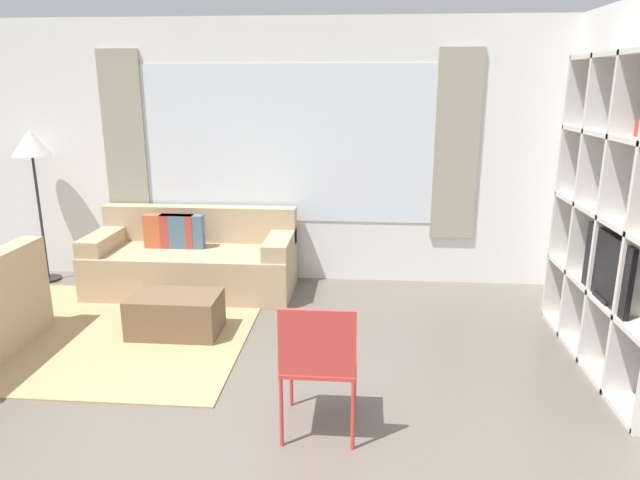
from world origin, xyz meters
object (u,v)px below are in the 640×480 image
at_px(floor_lamp, 32,150).
at_px(ottoman, 176,315).
at_px(folding_chair, 319,357).
at_px(couch_main, 193,261).
at_px(shelving_unit, 626,220).

bearing_deg(floor_lamp, ottoman, -33.98).
distance_m(floor_lamp, folding_chair, 4.17).
bearing_deg(floor_lamp, folding_chair, -39.08).
relative_size(couch_main, ottoman, 2.73).
distance_m(shelving_unit, couch_main, 3.92).
height_order(shelving_unit, folding_chair, shelving_unit).
bearing_deg(couch_main, ottoman, -81.16).
relative_size(ottoman, folding_chair, 0.86).
xyz_separation_m(shelving_unit, floor_lamp, (-5.26, 1.50, 0.27)).
bearing_deg(shelving_unit, folding_chair, -152.95).
bearing_deg(couch_main, folding_chair, -58.13).
bearing_deg(ottoman, couch_main, 98.84).
xyz_separation_m(ottoman, floor_lamp, (-1.84, 1.24, 1.22)).
height_order(floor_lamp, folding_chair, floor_lamp).
bearing_deg(folding_chair, floor_lamp, -39.08).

